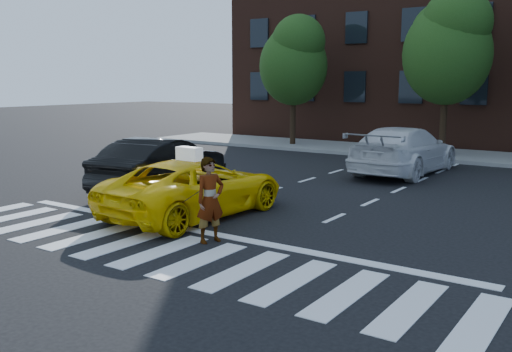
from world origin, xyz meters
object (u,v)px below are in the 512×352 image
(tree_left, at_px, (294,58))
(taxi, at_px, (195,188))
(tree_mid, at_px, (448,44))
(black_sedan, at_px, (161,164))
(woman, at_px, (210,200))
(white_suv, at_px, (404,150))
(dog, at_px, (159,223))

(tree_left, xyz_separation_m, taxi, (5.57, -14.25, -3.74))
(tree_mid, height_order, taxi, tree_mid)
(black_sedan, relative_size, woman, 2.77)
(taxi, xyz_separation_m, woman, (1.79, -1.65, 0.18))
(taxi, relative_size, white_suv, 0.87)
(tree_left, bearing_deg, white_suv, -33.65)
(white_suv, bearing_deg, tree_left, -32.19)
(tree_left, bearing_deg, black_sedan, -77.97)
(tree_mid, relative_size, woman, 4.00)
(tree_mid, height_order, woman, tree_mid)
(tree_left, height_order, taxi, tree_left)
(white_suv, distance_m, dog, 11.04)
(tree_mid, relative_size, white_suv, 1.22)
(tree_left, relative_size, dog, 10.89)
(black_sedan, bearing_deg, taxi, 139.53)
(black_sedan, distance_m, woman, 5.91)
(tree_mid, height_order, black_sedan, tree_mid)
(tree_mid, xyz_separation_m, dog, (-1.57, -15.93, -4.65))
(tree_left, xyz_separation_m, dog, (5.93, -15.93, -4.24))
(tree_mid, bearing_deg, tree_left, 180.00)
(dog, bearing_deg, black_sedan, 144.66)
(white_suv, height_order, woman, woman)
(tree_mid, relative_size, dog, 11.89)
(tree_left, distance_m, black_sedan, 13.14)
(taxi, height_order, dog, taxi)
(taxi, distance_m, dog, 1.80)
(taxi, distance_m, white_suv, 9.43)
(taxi, bearing_deg, white_suv, -99.22)
(dog, bearing_deg, tree_left, 122.47)
(black_sedan, xyz_separation_m, white_suv, (4.94, 7.31, 0.04))
(taxi, bearing_deg, tree_mid, -94.70)
(black_sedan, distance_m, dog, 4.91)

